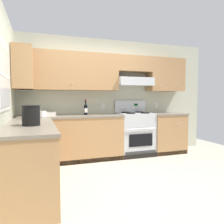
{
  "coord_description": "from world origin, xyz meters",
  "views": [
    {
      "loc": [
        -1.13,
        -3.11,
        1.26
      ],
      "look_at": [
        0.16,
        0.7,
        1.0
      ],
      "focal_mm": 34.98,
      "sensor_mm": 36.0,
      "label": 1
    }
  ],
  "objects": [
    {
      "name": "ground_plane",
      "position": [
        0.0,
        0.0,
        0.0
      ],
      "size": [
        7.04,
        7.04,
        0.0
      ],
      "primitive_type": "plane",
      "color": "#B2AA99"
    },
    {
      "name": "bucket",
      "position": [
        -1.22,
        -0.17,
        1.05
      ],
      "size": [
        0.23,
        0.23,
        0.26
      ],
      "color": "black",
      "rests_on": "counter_left_run"
    },
    {
      "name": "bowl",
      "position": [
        -1.0,
        1.32,
        0.93
      ],
      "size": [
        0.37,
        0.25,
        0.08
      ],
      "color": "beige",
      "rests_on": "counter_back_run"
    },
    {
      "name": "wall_back",
      "position": [
        0.4,
        1.53,
        1.48
      ],
      "size": [
        4.68,
        0.57,
        2.55
      ],
      "color": "#B7BAA3",
      "rests_on": "ground_plane"
    },
    {
      "name": "paper_towel_roll",
      "position": [
        -1.05,
        1.17,
        0.96
      ],
      "size": [
        0.13,
        0.13,
        0.11
      ],
      "color": "white",
      "rests_on": "counter_back_run"
    },
    {
      "name": "counter_back_run",
      "position": [
        0.09,
        1.24,
        0.45
      ],
      "size": [
        3.6,
        0.65,
        0.91
      ],
      "color": "#A87A4C",
      "rests_on": "ground_plane"
    },
    {
      "name": "stove",
      "position": [
        0.88,
        1.25,
        0.48
      ],
      "size": [
        0.76,
        0.62,
        1.2
      ],
      "color": "#B7BABC",
      "rests_on": "ground_plane"
    },
    {
      "name": "counter_left_run",
      "position": [
        -1.24,
        -0.0,
        0.45
      ],
      "size": [
        0.63,
        1.91,
        0.91
      ],
      "color": "#A87A4C",
      "rests_on": "ground_plane"
    },
    {
      "name": "wine_bottle",
      "position": [
        -0.2,
        1.32,
        1.04
      ],
      "size": [
        0.07,
        0.07,
        0.32
      ],
      "color": "black",
      "rests_on": "counter_back_run"
    },
    {
      "name": "wall_left",
      "position": [
        -1.59,
        0.23,
        1.34
      ],
      "size": [
        0.47,
        4.0,
        2.55
      ],
      "color": "#B7BAA3",
      "rests_on": "ground_plane"
    }
  ]
}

